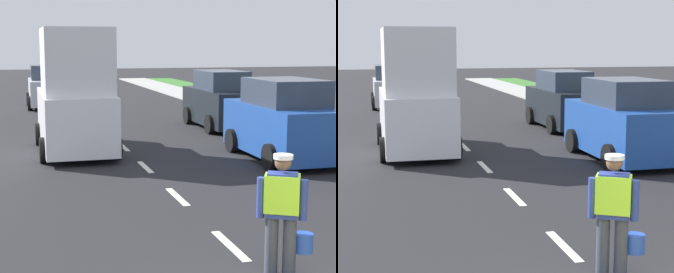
% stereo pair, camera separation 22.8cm
% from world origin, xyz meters
% --- Properties ---
extents(ground_plane, '(96.00, 96.00, 0.00)m').
position_xyz_m(ground_plane, '(0.00, 21.00, 0.00)').
color(ground_plane, black).
extents(lane_center_line, '(0.14, 46.40, 0.01)m').
position_xyz_m(lane_center_line, '(0.00, 25.20, 0.00)').
color(lane_center_line, silver).
rests_on(lane_center_line, ground).
extents(road_worker, '(0.74, 0.47, 1.67)m').
position_xyz_m(road_worker, '(0.26, 1.45, 0.93)').
color(road_worker, '#383D4C').
rests_on(road_worker, ground).
extents(delivery_truck, '(2.16, 4.60, 3.54)m').
position_xyz_m(delivery_truck, '(-1.49, 11.16, 1.61)').
color(delivery_truck, silver).
rests_on(delivery_truck, ground).
extents(car_oncoming_second, '(1.88, 3.80, 2.09)m').
position_xyz_m(car_oncoming_second, '(-1.63, 23.77, 0.96)').
color(car_oncoming_second, silver).
rests_on(car_oncoming_second, ground).
extents(car_parked_curbside, '(2.09, 4.21, 2.19)m').
position_xyz_m(car_parked_curbside, '(3.85, 8.79, 1.02)').
color(car_parked_curbside, '#1E4799').
rests_on(car_parked_curbside, ground).
extents(car_parked_far, '(1.89, 4.28, 2.14)m').
position_xyz_m(car_parked_far, '(4.25, 14.82, 0.99)').
color(car_parked_far, black).
rests_on(car_parked_far, ground).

